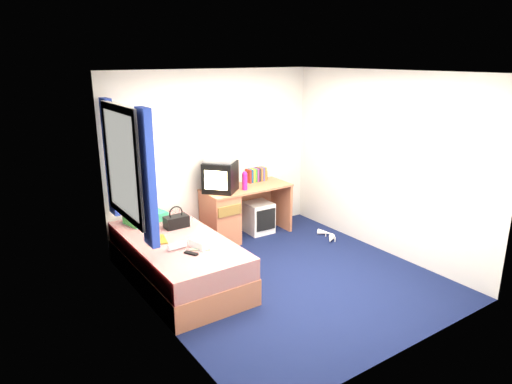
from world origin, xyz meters
TOP-DOWN VIEW (x-y plane):
  - ground at (0.00, 0.00)m, footprint 3.40×3.40m
  - room_shell at (0.00, 0.00)m, footprint 3.40×3.40m
  - bed at (-1.10, 0.67)m, footprint 1.01×2.00m
  - pillow at (-1.18, 1.41)m, footprint 0.54×0.41m
  - desk at (0.08, 1.44)m, footprint 1.30×0.55m
  - storage_cube at (0.58, 1.44)m, footprint 0.38×0.38m
  - crt_tv at (-0.06, 1.44)m, footprint 0.57×0.57m
  - vcr at (-0.06, 1.44)m, footprint 0.46×0.47m
  - book_row at (0.65, 1.60)m, footprint 0.31×0.13m
  - picture_frame at (0.82, 1.63)m, footprint 0.04×0.12m
  - pink_water_bottle at (0.26, 1.31)m, footprint 0.08×0.08m
  - aerosol_can at (0.23, 1.52)m, footprint 0.06×0.06m
  - handbag at (-0.94, 1.01)m, footprint 0.29×0.16m
  - towel at (-0.92, 0.32)m, footprint 0.32×0.29m
  - magazine at (-1.31, 0.75)m, footprint 0.26×0.32m
  - water_bottle at (-1.22, 0.40)m, footprint 0.20×0.08m
  - colour_swatch_fan at (-1.02, 0.24)m, footprint 0.22×0.16m
  - remote_control at (-1.15, 0.19)m, footprint 0.11×0.17m
  - window_assembly at (-1.55, 0.90)m, footprint 0.11×1.42m
  - white_heels at (1.27, 0.65)m, footprint 0.31×0.45m

SIDE VIEW (x-z plane):
  - ground at x=0.00m, z-range 0.00..0.00m
  - white_heels at x=1.27m, z-range -0.01..0.09m
  - storage_cube at x=0.58m, z-range 0.00..0.46m
  - bed at x=-1.10m, z-range 0.00..0.54m
  - desk at x=0.08m, z-range 0.03..0.78m
  - colour_swatch_fan at x=-1.02m, z-range 0.54..0.55m
  - magazine at x=-1.31m, z-range 0.54..0.55m
  - remote_control at x=-1.15m, z-range 0.54..0.56m
  - water_bottle at x=-1.22m, z-range 0.54..0.61m
  - towel at x=-0.92m, z-range 0.54..0.63m
  - pillow at x=-1.18m, z-range 0.54..0.65m
  - handbag at x=-0.94m, z-range 0.48..0.76m
  - picture_frame at x=0.82m, z-range 0.75..0.89m
  - aerosol_can at x=0.23m, z-range 0.75..0.94m
  - book_row at x=0.65m, z-range 0.75..0.95m
  - pink_water_bottle at x=0.26m, z-range 0.75..0.99m
  - crt_tv at x=-0.06m, z-range 0.75..1.17m
  - vcr at x=-0.06m, z-range 1.17..1.24m
  - window_assembly at x=-1.55m, z-range 0.72..2.12m
  - room_shell at x=0.00m, z-range -0.25..3.15m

